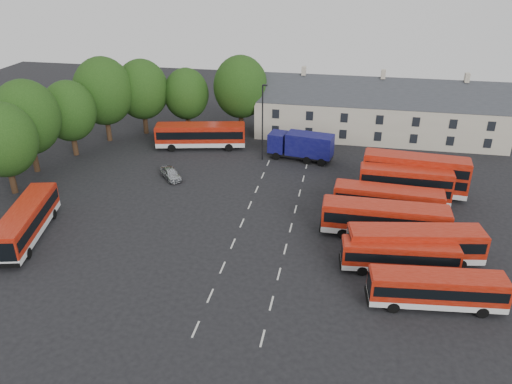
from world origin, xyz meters
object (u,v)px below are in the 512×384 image
Objects in this scene: bus_west at (26,220)px; box_truck at (302,145)px; silver_car at (171,173)px; bus_row_a at (437,288)px; lamppost at (263,121)px; bus_dd_south at (405,183)px.

box_truck is at bearing -57.68° from bus_west.
silver_car is (-14.84, -8.96, -1.36)m from box_truck.
bus_row_a is at bearing -108.94° from bus_west.
bus_west is 34.05m from box_truck.
box_truck is at bearing 9.81° from lamppost.
bus_west is 1.35× the size of box_truck.
bus_row_a is 1.05× the size of lamppost.
lamppost reaches higher than box_truck.
bus_dd_south is at bearing -81.84° from bus_west.
box_truck is (-12.29, 10.07, -0.22)m from bus_dd_south.
bus_row_a is 0.89× the size of bus_west.
lamppost is at bearing 153.38° from bus_dd_south.
bus_dd_south is at bearing -42.41° from silver_car.
lamppost is at bearing -51.92° from bus_west.
box_truck reaches higher than bus_row_a.
bus_dd_south is 0.98× the size of lamppost.
silver_car is at bearing -43.17° from bus_west.
bus_dd_south reaches higher than silver_car.
box_truck is 2.14× the size of silver_car.
box_truck is at bearing 109.90° from bus_row_a.
box_truck is at bearing -8.94° from silver_car.
bus_west is 1.17× the size of lamppost.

